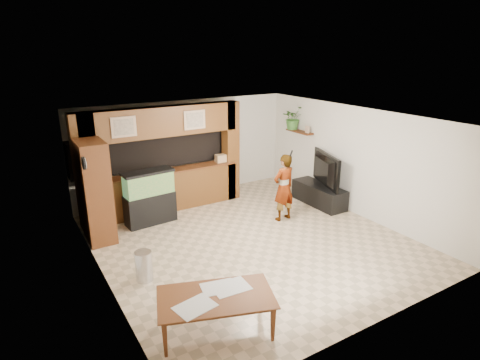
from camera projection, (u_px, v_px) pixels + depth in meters
floor at (250, 240)px, 8.53m from camera, size 6.50×6.50×0.00m
ceiling at (251, 118)px, 7.71m from camera, size 6.50×6.50×0.00m
wall_back at (185, 149)px, 10.75m from camera, size 6.00×0.00×6.00m
wall_left at (98, 213)px, 6.64m from camera, size 0.00×6.50×6.50m
wall_right at (356, 161)px, 9.60m from camera, size 0.00×6.50×6.50m
partition at (160, 159)px, 9.78m from camera, size 4.20×0.99×2.60m
wall_clock at (84, 163)px, 7.28m from camera, size 0.05×0.25×0.25m
wall_shelf at (300, 132)px, 10.98m from camera, size 0.25×0.90×0.04m
pantry_cabinet at (95, 192)px, 8.25m from camera, size 0.53×0.87×2.14m
trash_can at (144, 266)px, 6.99m from camera, size 0.30×0.30×0.55m
aquarium at (150, 198)px, 9.18m from camera, size 1.14×0.43×1.27m
tv_stand at (319, 195)px, 10.41m from camera, size 0.57×1.56×0.52m
television at (321, 170)px, 10.20m from camera, size 0.67×1.45×0.84m
photo_frame at (307, 130)px, 10.69m from camera, size 0.04×0.14×0.18m
potted_plant at (293, 118)px, 11.09m from camera, size 0.71×0.67×0.65m
person at (284, 188)px, 9.31m from camera, size 0.62×0.43×1.60m
microphone at (291, 153)px, 8.94m from camera, size 0.04×0.10×0.16m
dining_table at (216, 315)px, 5.70m from camera, size 1.84×1.40×0.57m
newspaper_a at (195, 307)px, 5.41m from camera, size 0.59×0.48×0.01m
newspaper_b at (231, 287)px, 5.85m from camera, size 0.56×0.42×0.01m
newspaper_c at (219, 287)px, 5.84m from camera, size 0.56×0.46×0.01m
counter_box at (221, 158)px, 10.48m from camera, size 0.30×0.20×0.19m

